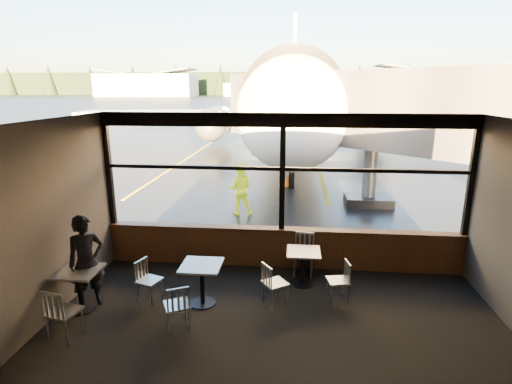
# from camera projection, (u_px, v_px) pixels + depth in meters

# --- Properties ---
(ground_plane) EXTENTS (520.00, 520.00, 0.00)m
(ground_plane) POSITION_uv_depth(u_px,v_px,m) (295.00, 101.00, 124.76)
(ground_plane) COLOR black
(ground_plane) RESTS_ON ground
(carpet_floor) EXTENTS (8.00, 6.00, 0.01)m
(carpet_floor) POSITION_uv_depth(u_px,v_px,m) (274.00, 346.00, 6.37)
(carpet_floor) COLOR black
(carpet_floor) RESTS_ON ground
(ceiling) EXTENTS (8.00, 6.00, 0.04)m
(ceiling) POSITION_uv_depth(u_px,v_px,m) (277.00, 126.00, 5.48)
(ceiling) COLOR #38332D
(ceiling) RESTS_ON ground
(wall_left) EXTENTS (0.04, 6.00, 3.50)m
(wall_left) POSITION_uv_depth(u_px,v_px,m) (23.00, 235.00, 6.31)
(wall_left) COLOR #473F38
(wall_left) RESTS_ON ground
(window_sill) EXTENTS (8.00, 0.28, 0.90)m
(window_sill) POSITION_uv_depth(u_px,v_px,m) (281.00, 248.00, 9.14)
(window_sill) COLOR #4B2D16
(window_sill) RESTS_ON ground
(window_header) EXTENTS (8.00, 0.18, 0.30)m
(window_header) POSITION_uv_depth(u_px,v_px,m) (283.00, 120.00, 8.41)
(window_header) COLOR black
(window_header) RESTS_ON ground
(mullion_left) EXTENTS (0.12, 0.12, 2.60)m
(mullion_left) POSITION_uv_depth(u_px,v_px,m) (109.00, 170.00, 9.07)
(mullion_left) COLOR black
(mullion_left) RESTS_ON ground
(mullion_centre) EXTENTS (0.12, 0.12, 2.60)m
(mullion_centre) POSITION_uv_depth(u_px,v_px,m) (282.00, 173.00, 8.70)
(mullion_centre) COLOR black
(mullion_centre) RESTS_ON ground
(mullion_right) EXTENTS (0.12, 0.12, 2.60)m
(mullion_right) POSITION_uv_depth(u_px,v_px,m) (472.00, 177.00, 8.32)
(mullion_right) COLOR black
(mullion_right) RESTS_ON ground
(window_transom) EXTENTS (8.00, 0.10, 0.08)m
(window_transom) POSITION_uv_depth(u_px,v_px,m) (283.00, 169.00, 8.67)
(window_transom) COLOR black
(window_transom) RESTS_ON ground
(airliner) EXTENTS (31.56, 37.78, 11.48)m
(airliner) POSITION_uv_depth(u_px,v_px,m) (294.00, 61.00, 27.17)
(airliner) COLOR white
(airliner) RESTS_ON ground_plane
(jet_bridge) EXTENTS (9.58, 11.71, 5.11)m
(jet_bridge) POSITION_uv_depth(u_px,v_px,m) (394.00, 132.00, 13.56)
(jet_bridge) COLOR #2F2F32
(jet_bridge) RESTS_ON ground_plane
(cafe_table_near) EXTENTS (0.68, 0.68, 0.75)m
(cafe_table_near) POSITION_uv_depth(u_px,v_px,m) (303.00, 268.00, 8.31)
(cafe_table_near) COLOR #9F9992
(cafe_table_near) RESTS_ON carpet_floor
(cafe_table_mid) EXTENTS (0.74, 0.74, 0.82)m
(cafe_table_mid) POSITION_uv_depth(u_px,v_px,m) (202.00, 284.00, 7.54)
(cafe_table_mid) COLOR #A7A099
(cafe_table_mid) RESTS_ON carpet_floor
(cafe_table_left) EXTENTS (0.73, 0.73, 0.80)m
(cafe_table_left) POSITION_uv_depth(u_px,v_px,m) (81.00, 290.00, 7.33)
(cafe_table_left) COLOR #99948D
(cafe_table_left) RESTS_ON carpet_floor
(chair_near_e) EXTENTS (0.51, 0.51, 0.81)m
(chair_near_e) POSITION_uv_depth(u_px,v_px,m) (338.00, 281.00, 7.68)
(chair_near_e) COLOR #ACA89C
(chair_near_e) RESTS_ON carpet_floor
(chair_near_w) EXTENTS (0.65, 0.65, 0.86)m
(chair_near_w) POSITION_uv_depth(u_px,v_px,m) (275.00, 284.00, 7.53)
(chair_near_w) COLOR beige
(chair_near_w) RESTS_ON carpet_floor
(chair_near_n) EXTENTS (0.56, 0.56, 0.95)m
(chair_near_n) POSITION_uv_depth(u_px,v_px,m) (304.00, 255.00, 8.71)
(chair_near_n) COLOR beige
(chair_near_n) RESTS_ON carpet_floor
(chair_mid_s) EXTENTS (0.63, 0.63, 0.86)m
(chair_mid_s) POSITION_uv_depth(u_px,v_px,m) (177.00, 306.00, 6.77)
(chair_mid_s) COLOR #B9B3A7
(chair_mid_s) RESTS_ON carpet_floor
(chair_mid_w) EXTENTS (0.58, 0.58, 0.83)m
(chair_mid_w) POSITION_uv_depth(u_px,v_px,m) (150.00, 281.00, 7.66)
(chair_mid_w) COLOR #ACA89B
(chair_mid_w) RESTS_ON carpet_floor
(chair_left_s) EXTENTS (0.61, 0.61, 0.95)m
(chair_left_s) POSITION_uv_depth(u_px,v_px,m) (64.00, 312.00, 6.48)
(chair_left_s) COLOR #BAB6A8
(chair_left_s) RESTS_ON carpet_floor
(passenger) EXTENTS (0.77, 0.75, 1.78)m
(passenger) POSITION_uv_depth(u_px,v_px,m) (87.00, 262.00, 7.38)
(passenger) COLOR black
(passenger) RESTS_ON carpet_floor
(ground_crew) EXTENTS (0.92, 0.77, 1.69)m
(ground_crew) POSITION_uv_depth(u_px,v_px,m) (240.00, 189.00, 12.88)
(ground_crew) COLOR #BFF219
(ground_crew) RESTS_ON ground_plane
(cone_nose) EXTENTS (0.34, 0.34, 0.47)m
(cone_nose) POSITION_uv_depth(u_px,v_px,m) (287.00, 180.00, 16.72)
(cone_nose) COLOR #E85F07
(cone_nose) RESTS_ON ground_plane
(hangar_left) EXTENTS (45.00, 18.00, 11.00)m
(hangar_left) POSITION_uv_depth(u_px,v_px,m) (147.00, 84.00, 187.77)
(hangar_left) COLOR silver
(hangar_left) RESTS_ON ground_plane
(hangar_mid) EXTENTS (38.00, 15.00, 10.00)m
(hangar_mid) POSITION_uv_depth(u_px,v_px,m) (296.00, 85.00, 186.06)
(hangar_mid) COLOR silver
(hangar_mid) RESTS_ON ground_plane
(hangar_right) EXTENTS (50.00, 20.00, 12.00)m
(hangar_right) POSITION_uv_depth(u_px,v_px,m) (435.00, 83.00, 173.37)
(hangar_right) COLOR silver
(hangar_right) RESTS_ON ground_plane
(fuel_tank_a) EXTENTS (8.00, 8.00, 6.00)m
(fuel_tank_a) POSITION_uv_depth(u_px,v_px,m) (232.00, 90.00, 186.53)
(fuel_tank_a) COLOR silver
(fuel_tank_a) RESTS_ON ground_plane
(fuel_tank_b) EXTENTS (8.00, 8.00, 6.00)m
(fuel_tank_b) POSITION_uv_depth(u_px,v_px,m) (253.00, 90.00, 185.58)
(fuel_tank_b) COLOR silver
(fuel_tank_b) RESTS_ON ground_plane
(fuel_tank_c) EXTENTS (8.00, 8.00, 6.00)m
(fuel_tank_c) POSITION_uv_depth(u_px,v_px,m) (274.00, 90.00, 184.63)
(fuel_tank_c) COLOR silver
(fuel_tank_c) RESTS_ON ground_plane
(treeline) EXTENTS (360.00, 3.00, 12.00)m
(treeline) POSITION_uv_depth(u_px,v_px,m) (296.00, 84.00, 209.87)
(treeline) COLOR black
(treeline) RESTS_ON ground_plane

